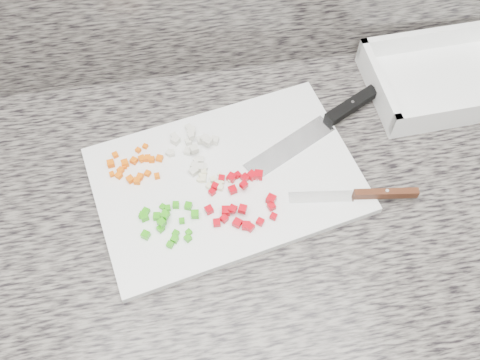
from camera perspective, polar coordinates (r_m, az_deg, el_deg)
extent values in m
cube|color=silver|center=(1.34, -1.11, -11.84)|extent=(3.92, 0.62, 0.86)
cube|color=#625D56|center=(0.92, -1.57, -2.61)|extent=(3.96, 0.64, 0.04)
cube|color=white|center=(0.92, -1.43, 0.00)|extent=(0.49, 0.38, 0.01)
cube|color=#E85D05|center=(0.92, -10.91, -0.10)|extent=(0.01, 0.01, 0.01)
cube|color=#E85D05|center=(0.92, -11.63, 0.08)|extent=(0.02, 0.02, 0.01)
cube|color=#E85D05|center=(0.96, -10.07, 3.57)|extent=(0.01, 0.01, 0.01)
cube|color=#E85D05|center=(0.94, -10.41, 2.25)|extent=(0.01, 0.01, 0.01)
cube|color=#E85D05|center=(0.92, -9.82, 0.70)|extent=(0.01, 0.01, 0.01)
cube|color=#E85D05|center=(0.93, -12.80, 0.47)|extent=(0.01, 0.01, 0.01)
cube|color=#E85D05|center=(0.95, -13.62, 1.71)|extent=(0.01, 0.01, 0.01)
cube|color=#E85D05|center=(0.94, -11.25, 2.04)|extent=(0.01, 0.01, 0.01)
cube|color=#E85D05|center=(0.94, -9.80, 2.31)|extent=(0.01, 0.01, 0.01)
cube|color=#E85D05|center=(0.94, -12.24, 1.42)|extent=(0.01, 0.01, 0.01)
cube|color=#E85D05|center=(0.94, -12.62, 1.01)|extent=(0.01, 0.01, 0.01)
cube|color=#E85D05|center=(0.94, -13.51, 0.62)|extent=(0.01, 0.01, 0.01)
cube|color=#E85D05|center=(0.94, -9.40, 2.16)|extent=(0.01, 0.01, 0.01)
cube|color=#E85D05|center=(0.94, -12.17, 1.75)|extent=(0.01, 0.01, 0.01)
cube|color=#E85D05|center=(0.95, -10.81, 3.14)|extent=(0.01, 0.01, 0.01)
cube|color=#E85D05|center=(0.92, -10.61, 0.37)|extent=(0.01, 0.01, 0.01)
cube|color=#E85D05|center=(0.94, -8.58, 2.30)|extent=(0.01, 0.01, 0.01)
cube|color=#E85D05|center=(0.96, -13.17, 2.63)|extent=(0.01, 0.01, 0.01)
cube|color=#E85D05|center=(0.92, -8.84, 0.42)|extent=(0.01, 0.01, 0.01)
cube|color=beige|center=(0.91, -4.97, 0.95)|extent=(0.02, 0.02, 0.01)
cube|color=beige|center=(0.95, -5.54, 4.07)|extent=(0.01, 0.01, 0.01)
cube|color=beige|center=(0.96, -5.26, 5.03)|extent=(0.01, 0.01, 0.01)
cube|color=beige|center=(0.96, -7.04, 4.68)|extent=(0.01, 0.01, 0.01)
cube|color=beige|center=(0.93, -4.21, 2.16)|extent=(0.01, 0.01, 0.01)
cube|color=beige|center=(0.94, -3.61, 4.32)|extent=(0.02, 0.02, 0.01)
cube|color=beige|center=(0.93, -4.91, 3.32)|extent=(0.02, 0.02, 0.01)
cube|color=beige|center=(0.96, -5.16, 5.26)|extent=(0.01, 0.01, 0.01)
cube|color=beige|center=(0.95, -5.24, 4.71)|extent=(0.01, 0.01, 0.01)
cube|color=beige|center=(0.94, -5.59, 3.09)|extent=(0.01, 0.01, 0.01)
cube|color=beige|center=(0.93, -3.47, 4.19)|extent=(0.02, 0.02, 0.01)
cube|color=beige|center=(0.93, -4.63, 2.05)|extent=(0.01, 0.01, 0.01)
cube|color=beige|center=(0.94, -3.77, 4.41)|extent=(0.02, 0.02, 0.01)
cube|color=beige|center=(0.92, -3.84, 1.39)|extent=(0.01, 0.01, 0.01)
cube|color=beige|center=(0.94, -7.34, 2.87)|extent=(0.01, 0.01, 0.01)
cube|color=beige|center=(0.95, -4.23, 4.29)|extent=(0.01, 0.01, 0.01)
cube|color=beige|center=(0.92, -4.91, 1.58)|extent=(0.01, 0.01, 0.01)
cube|color=beige|center=(0.95, -2.71, 4.24)|extent=(0.02, 0.02, 0.01)
cube|color=beige|center=(0.94, -7.54, 2.88)|extent=(0.01, 0.01, 0.01)
cube|color=beige|center=(0.95, -6.89, 4.22)|extent=(0.02, 0.02, 0.01)
cube|color=beige|center=(0.97, -5.51, 5.62)|extent=(0.01, 0.01, 0.01)
cube|color=beige|center=(0.92, -4.27, 1.37)|extent=(0.01, 0.01, 0.01)
cube|color=#299C0E|center=(0.86, -5.59, -6.20)|extent=(0.01, 0.01, 0.01)
cube|color=#299C0E|center=(0.85, -7.48, -6.86)|extent=(0.01, 0.01, 0.01)
cube|color=#299C0E|center=(0.86, -5.48, -5.57)|extent=(0.01, 0.01, 0.01)
cube|color=#299C0E|center=(0.87, -8.26, -4.68)|extent=(0.01, 0.01, 0.01)
cube|color=#299C0E|center=(0.88, -7.73, -2.98)|extent=(0.01, 0.01, 0.01)
cube|color=#299C0E|center=(0.87, -6.22, -4.36)|extent=(0.01, 0.01, 0.01)
cube|color=#299C0E|center=(0.88, -5.54, -2.76)|extent=(0.01, 0.01, 0.01)
cube|color=#299C0E|center=(0.88, -8.86, -3.86)|extent=(0.01, 0.01, 0.01)
cube|color=#299C0E|center=(0.86, -8.35, -4.55)|extent=(0.02, 0.02, 0.01)
cube|color=#299C0E|center=(0.88, -6.86, -2.66)|extent=(0.01, 0.01, 0.01)
cube|color=#299C0E|center=(0.88, -10.33, -3.74)|extent=(0.01, 0.01, 0.01)
cube|color=#299C0E|center=(0.87, -7.99, -3.70)|extent=(0.02, 0.02, 0.01)
cube|color=#299C0E|center=(0.89, -10.02, -3.30)|extent=(0.01, 0.01, 0.01)
cube|color=#299C0E|center=(0.87, -4.82, -3.66)|extent=(0.01, 0.01, 0.01)
cube|color=#299C0E|center=(0.87, -10.04, -5.79)|extent=(0.02, 0.02, 0.01)
cube|color=#299C0E|center=(0.86, -6.99, -6.28)|extent=(0.01, 0.01, 0.01)
cube|color=#299C0E|center=(0.89, -8.24, -2.84)|extent=(0.01, 0.01, 0.01)
cube|color=#299C0E|center=(0.86, -6.87, -5.67)|extent=(0.01, 0.01, 0.01)
cube|color=#299C0E|center=(0.87, -8.48, -5.16)|extent=(0.01, 0.01, 0.01)
cube|color=#299C0E|center=(0.88, -10.18, -3.87)|extent=(0.02, 0.02, 0.01)
cube|color=#B4020E|center=(0.90, 0.53, 0.26)|extent=(0.02, 0.02, 0.01)
cube|color=#B4020E|center=(0.88, 3.38, -2.85)|extent=(0.01, 0.01, 0.01)
cube|color=#B4020E|center=(0.86, -0.77, -3.10)|extent=(0.02, 0.02, 0.01)
cube|color=#B4020E|center=(0.89, 0.40, -0.54)|extent=(0.02, 0.02, 0.01)
cube|color=#B4020E|center=(0.86, -2.49, -4.57)|extent=(0.01, 0.01, 0.01)
cube|color=#B4020E|center=(0.89, -3.01, -1.30)|extent=(0.01, 0.01, 0.01)
cube|color=#B4020E|center=(0.87, 3.60, -3.89)|extent=(0.01, 0.01, 0.01)
cube|color=#B4020E|center=(0.86, -0.29, -4.60)|extent=(0.02, 0.02, 0.01)
cube|color=#B4020E|center=(0.86, 2.17, -4.47)|extent=(0.02, 0.02, 0.01)
cube|color=#B4020E|center=(0.90, -0.90, 0.27)|extent=(0.02, 0.02, 0.01)
cube|color=#B4020E|center=(0.86, 1.07, -5.05)|extent=(0.02, 0.02, 0.01)
cube|color=#B4020E|center=(0.91, 1.27, 0.49)|extent=(0.02, 0.02, 0.01)
cube|color=#B4020E|center=(0.86, 0.66, -4.89)|extent=(0.02, 0.02, 0.01)
cube|color=#B4020E|center=(0.88, 3.33, -2.06)|extent=(0.02, 0.02, 0.01)
cube|color=#B4020E|center=(0.91, -0.27, 0.54)|extent=(0.01, 0.01, 0.01)
cube|color=#B4020E|center=(0.90, -2.67, -0.67)|extent=(0.01, 0.01, 0.01)
cube|color=#B4020E|center=(0.89, -0.80, -1.05)|extent=(0.02, 0.02, 0.01)
cube|color=#B4020E|center=(0.86, 0.29, -3.12)|extent=(0.02, 0.02, 0.01)
cube|color=#B4020E|center=(0.90, -1.98, 0.16)|extent=(0.01, 0.01, 0.01)
cube|color=#B4020E|center=(0.87, -1.50, -3.32)|extent=(0.02, 0.02, 0.01)
cube|color=#B4020E|center=(0.87, -1.70, -4.14)|extent=(0.02, 0.02, 0.01)
cube|color=#B4020E|center=(0.91, 1.99, 0.54)|extent=(0.02, 0.02, 0.01)
cube|color=#B4020E|center=(0.87, -3.33, -3.19)|extent=(0.02, 0.02, 0.01)
cube|color=beige|center=(0.90, -2.26, -0.48)|extent=(0.01, 0.01, 0.01)
cube|color=beige|center=(0.90, -3.31, -0.66)|extent=(0.01, 0.01, 0.01)
cube|color=beige|center=(0.90, -2.90, 0.05)|extent=(0.01, 0.01, 0.01)
cube|color=beige|center=(0.90, -1.11, 0.01)|extent=(0.01, 0.01, 0.01)
cube|color=beige|center=(0.90, -2.09, -0.83)|extent=(0.01, 0.01, 0.01)
cube|color=beige|center=(0.91, -3.78, 0.66)|extent=(0.01, 0.01, 0.01)
cube|color=beige|center=(0.90, -2.41, -0.32)|extent=(0.01, 0.01, 0.01)
cube|color=beige|center=(0.91, -3.94, 0.05)|extent=(0.01, 0.01, 0.01)
cube|color=beige|center=(0.91, -4.27, -0.01)|extent=(0.01, 0.01, 0.01)
cube|color=beige|center=(0.91, -4.37, 0.04)|extent=(0.01, 0.01, 0.01)
cube|color=beige|center=(0.90, -1.96, 0.02)|extent=(0.01, 0.01, 0.01)
cube|color=beige|center=(0.90, -1.93, -0.22)|extent=(0.01, 0.01, 0.00)
cube|color=beige|center=(0.91, -3.96, 0.28)|extent=(0.01, 0.01, 0.01)
cube|color=beige|center=(0.91, -2.13, 0.52)|extent=(0.01, 0.01, 0.01)
cube|color=beige|center=(0.91, -3.88, 0.85)|extent=(0.01, 0.01, 0.01)
cube|color=beige|center=(0.91, -4.14, 0.50)|extent=(0.01, 0.01, 0.01)
cube|color=white|center=(0.95, 5.33, 3.49)|extent=(0.18, 0.12, 0.00)
cube|color=black|center=(1.01, 11.82, 7.81)|extent=(0.11, 0.07, 0.02)
cylinder|color=white|center=(1.01, 11.91, 8.13)|extent=(0.01, 0.01, 0.00)
cube|color=white|center=(0.90, 8.63, -1.82)|extent=(0.11, 0.04, 0.00)
cube|color=#472111|center=(0.92, 15.29, -1.40)|extent=(0.11, 0.03, 0.02)
cylinder|color=white|center=(0.91, 15.42, -1.12)|extent=(0.01, 0.01, 0.00)
cube|color=white|center=(1.11, 20.55, 9.54)|extent=(0.28, 0.21, 0.01)
cube|color=white|center=(1.15, 19.24, 13.99)|extent=(0.28, 0.03, 0.04)
cube|color=white|center=(1.05, 22.90, 6.69)|extent=(0.28, 0.03, 0.04)
cube|color=white|center=(1.04, 14.55, 9.80)|extent=(0.02, 0.20, 0.04)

